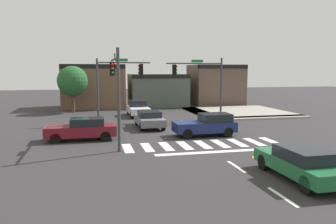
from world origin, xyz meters
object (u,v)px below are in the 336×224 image
traffic_signal_northeast (201,77)px  traffic_signal_southwest (115,80)px  traffic_signal_northwest (117,78)px  car_navy (207,125)px  car_gray (149,119)px  roadside_tree (72,81)px  car_maroon (82,129)px  car_green (301,163)px  car_white (138,108)px

traffic_signal_northeast → traffic_signal_southwest: traffic_signal_southwest is taller
traffic_signal_northwest → car_navy: 9.74m
car_gray → roadside_tree: 13.50m
traffic_signal_northwest → car_maroon: size_ratio=1.22×
car_navy → car_gray: 5.40m
car_maroon → car_gray: size_ratio=1.06×
traffic_signal_northeast → car_green: bearing=85.1°
traffic_signal_southwest → car_white: bearing=-13.9°
traffic_signal_southwest → roadside_tree: size_ratio=1.15×
traffic_signal_northwest → traffic_signal_southwest: (-0.79, -8.53, 0.09)m
traffic_signal_northwest → car_green: bearing=-70.6°
car_gray → traffic_signal_northeast: bearing=123.2°
car_green → roadside_tree: roadside_tree is taller
car_navy → car_green: size_ratio=0.90×
traffic_signal_northeast → traffic_signal_southwest: size_ratio=0.98×
car_navy → car_green: bearing=93.3°
car_gray → car_white: (0.09, 7.18, 0.06)m
car_navy → car_white: (-3.26, 11.41, -0.02)m
car_green → car_white: 21.84m
traffic_signal_northeast → car_white: bearing=-33.8°
roadside_tree → car_maroon: bearing=-85.4°
traffic_signal_northwest → traffic_signal_southwest: size_ratio=0.96×
traffic_signal_northwest → car_green: size_ratio=1.17×
car_white → car_green: bearing=10.1°
traffic_signal_northwest → car_white: (2.31, 4.04, -3.11)m
traffic_signal_southwest → traffic_signal_northeast: bearing=-43.4°
traffic_signal_southwest → car_navy: (6.36, 1.16, -3.18)m
roadside_tree → car_white: bearing=-34.5°
car_white → roadside_tree: bearing=-124.5°
traffic_signal_northeast → car_green: size_ratio=1.20×
traffic_signal_northwest → traffic_signal_southwest: 8.56m
traffic_signal_northeast → roadside_tree: bearing=-34.2°
traffic_signal_southwest → car_navy: size_ratio=1.36×
traffic_signal_northwest → traffic_signal_northeast: bearing=3.3°
traffic_signal_northwest → car_white: traffic_signal_northwest is taller
traffic_signal_northwest → car_white: size_ratio=1.30×
traffic_signal_southwest → car_maroon: bearing=53.3°
car_navy → roadside_tree: size_ratio=0.85×
car_maroon → traffic_signal_southwest: bearing=143.3°
traffic_signal_southwest → roadside_tree: traffic_signal_southwest is taller
car_green → traffic_signal_southwest: bearing=37.9°
car_navy → car_gray: (-3.35, 4.23, -0.09)m
traffic_signal_northeast → car_maroon: traffic_signal_northeast is taller
traffic_signal_southwest → car_maroon: size_ratio=1.28×
traffic_signal_southwest → car_maroon: traffic_signal_southwest is taller
traffic_signal_northwest → car_navy: (5.57, -7.36, -3.09)m
car_maroon → roadside_tree: bearing=-85.4°
traffic_signal_southwest → car_maroon: 4.16m
traffic_signal_southwest → car_gray: size_ratio=1.36×
traffic_signal_northeast → car_gray: traffic_signal_northeast is taller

